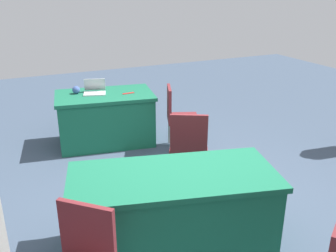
% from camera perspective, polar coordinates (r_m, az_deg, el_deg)
% --- Properties ---
extents(ground_plane, '(14.40, 14.40, 0.00)m').
position_cam_1_polar(ground_plane, '(4.21, 3.06, -12.47)').
color(ground_plane, '#3D4C60').
extents(table_foreground, '(1.55, 1.08, 0.78)m').
position_cam_1_polar(table_foreground, '(5.78, -9.47, 1.18)').
color(table_foreground, '#196647').
rests_on(table_foreground, ground).
extents(table_mid_right, '(1.96, 1.24, 0.78)m').
position_cam_1_polar(table_mid_right, '(3.46, 0.78, -12.98)').
color(table_mid_right, '#196647').
rests_on(table_mid_right, ground).
extents(chair_tucked_left, '(0.60, 0.60, 0.98)m').
position_cam_1_polar(chair_tucked_left, '(4.35, 3.18, -2.81)').
color(chair_tucked_left, '#9E9993').
rests_on(chair_tucked_left, ground).
extents(chair_tucked_right, '(0.57, 0.57, 0.94)m').
position_cam_1_polar(chair_tucked_right, '(5.43, 1.53, 1.82)').
color(chair_tucked_right, '#9E9993').
rests_on(chair_tucked_right, ground).
extents(laptop_silver, '(0.39, 0.37, 0.21)m').
position_cam_1_polar(laptop_silver, '(5.71, -11.12, 5.31)').
color(laptop_silver, silver).
rests_on(laptop_silver, table_foreground).
extents(yarn_ball, '(0.11, 0.11, 0.11)m').
position_cam_1_polar(yarn_ball, '(5.74, -13.84, 5.38)').
color(yarn_ball, '#3F5999').
rests_on(yarn_ball, table_foreground).
extents(scissors_red, '(0.18, 0.05, 0.01)m').
position_cam_1_polar(scissors_red, '(5.63, -6.06, 4.99)').
color(scissors_red, red).
rests_on(scissors_red, table_foreground).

